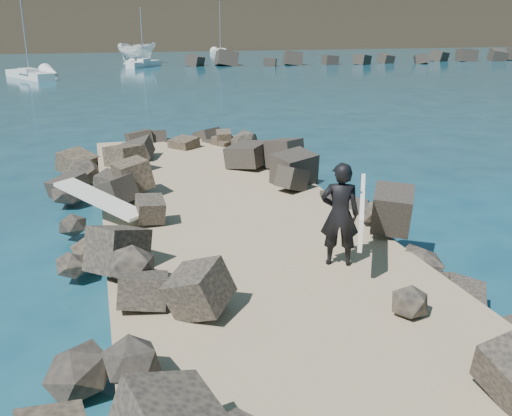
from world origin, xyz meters
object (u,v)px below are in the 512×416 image
(surfer_with_board, at_px, (343,214))
(sailboat_a, at_px, (29,75))
(surfboard_resting, at_px, (100,204))
(boat_imported, at_px, (137,52))

(surfer_with_board, relative_size, sailboat_a, 0.26)
(surfboard_resting, xyz_separation_m, sailboat_a, (-5.50, 44.29, -0.69))
(surfboard_resting, distance_m, sailboat_a, 44.64)
(surfboard_resting, bearing_deg, sailboat_a, 53.25)
(boat_imported, relative_size, surfer_with_board, 2.91)
(surfboard_resting, relative_size, surfer_with_board, 1.05)
(boat_imported, relative_size, sailboat_a, 0.75)
(boat_imported, bearing_deg, surfer_with_board, -126.95)
(surfer_with_board, bearing_deg, sailboat_a, 101.67)
(boat_imported, bearing_deg, surfboard_resting, -131.00)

